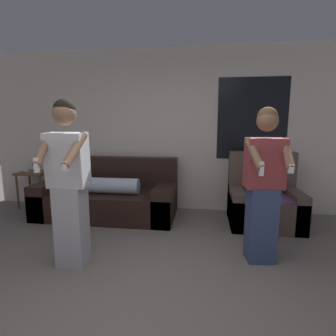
{
  "coord_description": "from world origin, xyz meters",
  "views": [
    {
      "loc": [
        0.5,
        -1.63,
        1.46
      ],
      "look_at": [
        0.15,
        0.96,
        1.02
      ],
      "focal_mm": 28.0,
      "sensor_mm": 36.0,
      "label": 1
    }
  ],
  "objects_px": {
    "couch": "(108,196)",
    "person_right": "(264,185)",
    "side_table": "(34,178)",
    "armchair": "(263,201)",
    "person_left": "(69,183)"
  },
  "relations": [
    {
      "from": "couch",
      "to": "person_right",
      "type": "height_order",
      "value": "person_right"
    },
    {
      "from": "armchair",
      "to": "person_right",
      "type": "bearing_deg",
      "value": -103.33
    },
    {
      "from": "side_table",
      "to": "person_right",
      "type": "distance_m",
      "value": 3.88
    },
    {
      "from": "side_table",
      "to": "person_left",
      "type": "bearing_deg",
      "value": -47.43
    },
    {
      "from": "couch",
      "to": "armchair",
      "type": "bearing_deg",
      "value": -1.4
    },
    {
      "from": "side_table",
      "to": "person_left",
      "type": "distance_m",
      "value": 2.45
    },
    {
      "from": "couch",
      "to": "person_left",
      "type": "height_order",
      "value": "person_left"
    },
    {
      "from": "couch",
      "to": "armchair",
      "type": "distance_m",
      "value": 2.41
    },
    {
      "from": "couch",
      "to": "side_table",
      "type": "bearing_deg",
      "value": 170.64
    },
    {
      "from": "armchair",
      "to": "side_table",
      "type": "relative_size",
      "value": 1.33
    },
    {
      "from": "armchair",
      "to": "person_right",
      "type": "relative_size",
      "value": 0.64
    },
    {
      "from": "armchair",
      "to": "person_right",
      "type": "distance_m",
      "value": 1.26
    },
    {
      "from": "armchair",
      "to": "person_right",
      "type": "xyz_separation_m",
      "value": [
        -0.27,
        -1.13,
        0.5
      ]
    },
    {
      "from": "person_left",
      "to": "couch",
      "type": "bearing_deg",
      "value": 96.75
    },
    {
      "from": "couch",
      "to": "side_table",
      "type": "xyz_separation_m",
      "value": [
        -1.46,
        0.24,
        0.22
      ]
    }
  ]
}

